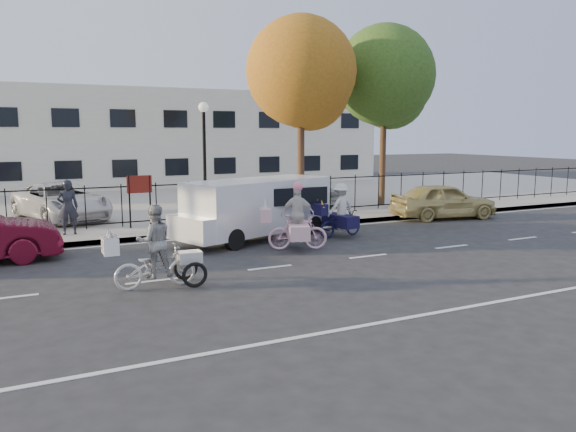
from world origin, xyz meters
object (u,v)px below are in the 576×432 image
zebra_trike (155,256)px  lot_car_b (61,201)px  unicorn_bike (296,225)px  white_van (256,206)px  lamppost (204,141)px  gold_sedan (443,201)px  pedestrian (68,207)px  lot_car_c (57,203)px  bull_bike (340,216)px  lot_car_d (305,188)px

zebra_trike → lot_car_b: size_ratio=0.43×
unicorn_bike → white_van: (-0.39, 2.12, 0.32)m
white_van → lot_car_b: size_ratio=1.16×
lamppost → gold_sedan: size_ratio=1.03×
lamppost → pedestrian: (-4.71, -0.37, -2.07)m
lot_car_b → lamppost: bearing=-51.0°
gold_sedan → lot_car_c: bearing=77.1°
bull_bike → lot_car_c: size_ratio=0.55×
white_van → gold_sedan: 8.45m
bull_bike → gold_sedan: 6.03m
unicorn_bike → lot_car_b: bearing=55.5°
lamppost → lot_car_d: 7.02m
lot_car_d → gold_sedan: bearing=-59.3°
bull_bike → white_van: bearing=60.8°
white_van → lot_car_d: bearing=30.9°
bull_bike → lamppost: bearing=30.5°
bull_bike → gold_sedan: (5.81, 1.62, 0.01)m
lot_car_d → zebra_trike: bearing=-131.6°
lamppost → bull_bike: size_ratio=2.22×
pedestrian → lot_car_d: 11.12m
zebra_trike → lot_car_d: zebra_trike is taller
lamppost → gold_sedan: bearing=-14.1°
zebra_trike → white_van: size_ratio=0.37×
bull_bike → lot_car_c: bull_bike is taller
gold_sedan → lot_car_d: lot_car_d is taller
lot_car_d → pedestrian: bearing=-161.3°
unicorn_bike → gold_sedan: size_ratio=0.48×
white_van → pedestrian: size_ratio=3.30×
lamppost → pedestrian: bearing=-175.6°
zebra_trike → lot_car_b: bearing=8.1°
unicorn_bike → pedestrian: 7.52m
gold_sedan → pedestrian: 13.98m
white_van → gold_sedan: (8.41, 0.70, -0.35)m
gold_sedan → pedestrian: pedestrian is taller
lamppost → unicorn_bike: lamppost is taller
unicorn_bike → lamppost: bearing=32.9°
pedestrian → lot_car_d: pedestrian is taller
gold_sedan → bull_bike: bearing=115.6°
unicorn_bike → gold_sedan: bearing=-50.0°
unicorn_bike → zebra_trike: bearing=136.5°
lot_car_c → unicorn_bike: bearing=-55.6°
pedestrian → zebra_trike: bearing=101.0°
lamppost → gold_sedan: 9.71m
bull_bike → lot_car_c: bearing=37.6°
pedestrian → lot_car_c: pedestrian is taller
lamppost → gold_sedan: (9.12, -2.30, -2.40)m
pedestrian → lamppost: bearing=-174.1°
lot_car_b → lot_car_d: bearing=-16.4°
pedestrian → lot_car_c: (-0.08, 3.92, -0.30)m
lamppost → lot_car_b: (-4.66, 3.16, -2.26)m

